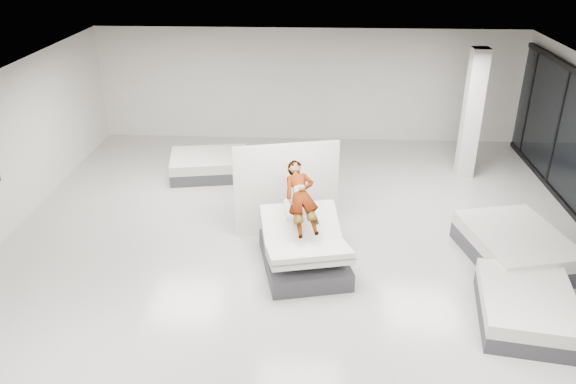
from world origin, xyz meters
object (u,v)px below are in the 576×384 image
object	(u,v)px
person	(301,205)
flat_bed_right_far	(515,246)
divider_panel	(286,189)
flat_bed_right_near	(526,308)
remote	(317,221)
column	(472,115)
hero_bed	(304,250)
flat_bed_left_far	(210,165)

from	to	relation	value
person	flat_bed_right_far	distance (m)	4.12
divider_panel	flat_bed_right_near	xyz separation A→B (m)	(3.97, -2.73, -0.70)
remote	column	distance (m)	5.80
person	column	xyz separation A→B (m)	(4.00, 4.12, 0.47)
person	hero_bed	bearing A→B (deg)	-90.00
person	flat_bed_left_far	size ratio (longest dim) A/B	0.71
remote	flat_bed_right_near	bearing A→B (deg)	-35.15
remote	flat_bed_left_far	bearing A→B (deg)	110.85
person	flat_bed_left_far	world-z (taller)	person
divider_panel	flat_bed_right_far	distance (m)	4.50
person	remote	bearing A→B (deg)	-57.85
hero_bed	flat_bed_left_far	size ratio (longest dim) A/B	1.02
divider_panel	flat_bed_right_far	bearing A→B (deg)	-25.20
hero_bed	divider_panel	distance (m)	1.51
remote	hero_bed	bearing A→B (deg)	168.67
hero_bed	divider_panel	bearing A→B (deg)	106.38
hero_bed	person	bearing A→B (deg)	102.47
hero_bed	person	distance (m)	0.83
flat_bed_right_far	flat_bed_right_near	size ratio (longest dim) A/B	1.16
hero_bed	flat_bed_right_near	xyz separation A→B (m)	(3.58, -1.40, -0.10)
flat_bed_right_near	divider_panel	bearing A→B (deg)	145.51
hero_bed	column	bearing A→B (deg)	48.29
flat_bed_right_far	column	world-z (taller)	column
person	flat_bed_right_near	distance (m)	4.12
flat_bed_right_far	hero_bed	bearing A→B (deg)	-173.59
hero_bed	remote	world-z (taller)	hero_bed
person	remote	size ratio (longest dim) A/B	10.91
remote	column	world-z (taller)	column
person	flat_bed_right_far	size ratio (longest dim) A/B	0.63
flat_bed_left_far	column	size ratio (longest dim) A/B	0.67
hero_bed	divider_panel	size ratio (longest dim) A/B	1.03
flat_bed_right_near	column	distance (m)	5.98
hero_bed	flat_bed_right_far	world-z (taller)	hero_bed
remote	flat_bed_right_near	world-z (taller)	remote
divider_panel	column	size ratio (longest dim) A/B	0.66
divider_panel	column	xyz separation A→B (m)	(4.33, 3.08, 0.64)
column	flat_bed_right_far	bearing A→B (deg)	-89.54
person	divider_panel	size ratio (longest dim) A/B	0.72
flat_bed_right_far	flat_bed_left_far	distance (m)	7.43
hero_bed	person	world-z (taller)	person
hero_bed	column	distance (m)	6.04
flat_bed_right_far	column	bearing A→B (deg)	90.46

